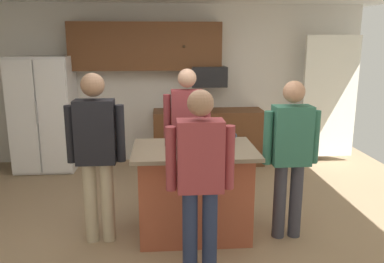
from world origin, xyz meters
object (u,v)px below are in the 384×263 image
at_px(kitchen_island, 194,191).
at_px(glass_pilsner, 168,139).
at_px(microwave_over_range, 209,76).
at_px(mug_ceramic_white, 230,136).
at_px(person_guest_left, 200,173).
at_px(glass_stout_tall, 188,149).
at_px(refrigerator, 45,114).
at_px(person_host_foreground, 291,150).
at_px(person_elder_center, 187,128).
at_px(glass_short_whisky, 228,137).
at_px(person_guest_right, 96,147).
at_px(tumbler_amber, 182,137).
at_px(serving_tray, 199,146).

relative_size(kitchen_island, glass_pilsner, 9.17).
height_order(microwave_over_range, mug_ceramic_white, microwave_over_range).
height_order(person_guest_left, glass_stout_tall, person_guest_left).
bearing_deg(refrigerator, microwave_over_range, 2.60).
xyz_separation_m(microwave_over_range, person_host_foreground, (0.53, -2.62, -0.51)).
distance_m(person_elder_center, glass_short_whisky, 0.73).
bearing_deg(person_guest_left, glass_short_whisky, -21.17).
xyz_separation_m(kitchen_island, person_guest_right, (-0.97, -0.08, 0.52)).
xyz_separation_m(kitchen_island, tumbler_amber, (-0.11, 0.19, 0.54)).
bearing_deg(glass_short_whisky, glass_stout_tall, -136.80).
height_order(person_host_foreground, tumbler_amber, person_host_foreground).
xyz_separation_m(refrigerator, serving_tray, (2.22, -2.38, 0.07)).
bearing_deg(glass_pilsner, person_host_foreground, -11.26).
relative_size(person_elder_center, glass_short_whisky, 12.22).
bearing_deg(refrigerator, tumbler_amber, -46.62).
height_order(microwave_over_range, person_host_foreground, person_host_foreground).
relative_size(person_host_foreground, person_guest_left, 1.00).
relative_size(kitchen_island, person_guest_left, 0.76).
distance_m(glass_pilsner, tumbler_amber, 0.17).
relative_size(kitchen_island, tumbler_amber, 8.21).
bearing_deg(glass_stout_tall, serving_tray, 61.18).
relative_size(person_elder_center, serving_tray, 3.86).
relative_size(microwave_over_range, tumbler_amber, 3.66).
distance_m(person_guest_left, glass_short_whisky, 1.02).
bearing_deg(kitchen_island, person_guest_left, -91.05).
xyz_separation_m(refrigerator, microwave_over_range, (2.60, 0.12, 0.56)).
bearing_deg(person_host_foreground, glass_stout_tall, 14.96).
xyz_separation_m(tumbler_amber, glass_short_whisky, (0.48, -0.02, -0.01)).
height_order(refrigerator, person_elder_center, refrigerator).
distance_m(tumbler_amber, mug_ceramic_white, 0.54).
relative_size(tumbler_amber, glass_short_whisky, 1.10).
distance_m(microwave_over_range, serving_tray, 2.57).
distance_m(glass_pilsner, glass_stout_tall, 0.41).
bearing_deg(person_elder_center, mug_ceramic_white, 39.25).
height_order(person_elder_center, person_guest_right, person_guest_right).
bearing_deg(refrigerator, kitchen_island, -47.44).
bearing_deg(refrigerator, glass_pilsner, -49.90).
height_order(person_guest_right, serving_tray, person_guest_right).
bearing_deg(kitchen_island, glass_pilsner, 158.82).
bearing_deg(kitchen_island, glass_short_whisky, 23.96).
xyz_separation_m(glass_stout_tall, serving_tray, (0.13, 0.24, -0.05)).
height_order(person_guest_right, glass_pilsner, person_guest_right).
relative_size(microwave_over_range, kitchen_island, 0.45).
xyz_separation_m(person_guest_right, tumbler_amber, (0.86, 0.27, 0.03)).
relative_size(kitchen_island, mug_ceramic_white, 10.51).
xyz_separation_m(glass_pilsner, tumbler_amber, (0.15, 0.08, 0.01)).
bearing_deg(glass_short_whisky, refrigerator, 139.16).
height_order(person_guest_right, tumbler_amber, person_guest_right).
distance_m(microwave_over_range, tumbler_amber, 2.39).
height_order(person_guest_right, mug_ceramic_white, person_guest_right).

